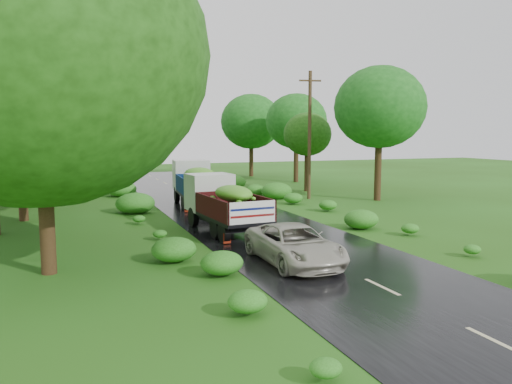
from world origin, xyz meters
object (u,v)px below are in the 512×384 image
truck_near (223,200)px  utility_pole (310,134)px  truck_far (196,181)px  car (294,244)px

truck_near → utility_pole: (8.66, 8.53, 2.94)m
truck_far → utility_pole: (7.77, 0.22, 2.82)m
truck_near → truck_far: size_ratio=0.91×
car → truck_far: bearing=88.5°
truck_far → utility_pole: utility_pole is taller
truck_near → utility_pole: bearing=40.6°
truck_near → car: 6.35m
truck_far → car: truck_far is taller
truck_far → utility_pole: size_ratio=0.77×
truck_far → car: (-0.38, -14.61, -0.84)m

